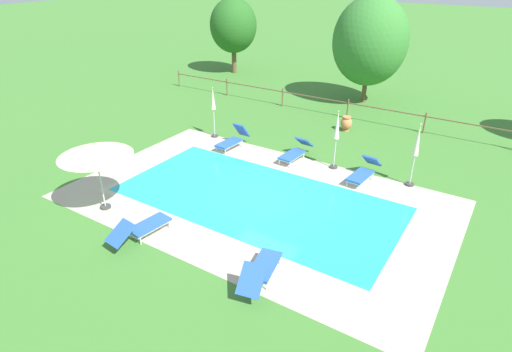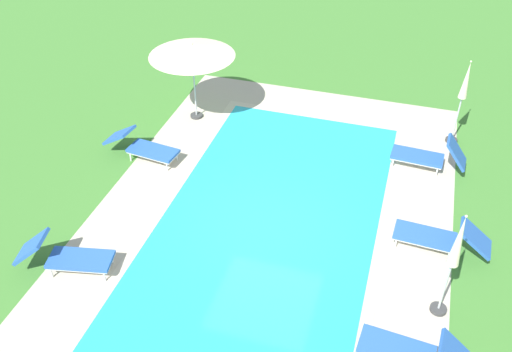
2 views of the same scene
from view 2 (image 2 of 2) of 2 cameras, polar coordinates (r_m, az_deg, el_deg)
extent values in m
plane|color=#3D752D|center=(12.70, 1.05, -5.31)|extent=(160.00, 160.00, 0.00)
cube|color=#B2A893|center=(12.70, 1.05, -5.30)|extent=(13.18, 8.06, 0.01)
cube|color=#23A8C1|center=(12.70, 1.05, -5.30)|extent=(9.94, 4.82, 0.01)
cube|color=#C0B59F|center=(12.44, 12.41, -7.47)|extent=(10.42, 0.24, 0.01)
cube|color=#C0B59F|center=(13.42, -9.39, -3.08)|extent=(10.42, 0.24, 0.01)
cube|color=#C0B59F|center=(16.69, 5.96, 6.11)|extent=(0.24, 4.82, 0.01)
cube|color=#2856A8|center=(10.46, 14.09, -16.68)|extent=(0.71, 1.35, 0.07)
cube|color=silver|center=(10.50, 14.04, -16.86)|extent=(0.68, 1.32, 0.04)
cylinder|color=silver|center=(10.77, 11.25, -15.48)|extent=(0.04, 0.04, 0.28)
cube|color=#2856A8|center=(14.79, -10.43, 2.55)|extent=(0.75, 1.36, 0.07)
cube|color=#2856A8|center=(15.20, -13.73, 4.07)|extent=(0.69, 0.82, 0.49)
cube|color=silver|center=(14.82, -10.41, 2.38)|extent=(0.72, 1.33, 0.04)
cylinder|color=silver|center=(14.80, -8.03, 2.04)|extent=(0.04, 0.04, 0.28)
cylinder|color=silver|center=(14.46, -9.05, 0.96)|extent=(0.04, 0.04, 0.28)
cylinder|color=silver|center=(15.34, -11.59, 2.98)|extent=(0.04, 0.04, 0.28)
cylinder|color=silver|center=(15.01, -12.65, 1.96)|extent=(0.04, 0.04, 0.28)
cube|color=#2856A8|center=(12.59, 16.79, -5.81)|extent=(0.68, 1.33, 0.07)
cube|color=#2856A8|center=(12.49, 21.44, -5.89)|extent=(0.64, 0.75, 0.56)
cube|color=silver|center=(12.63, 16.74, -6.00)|extent=(0.65, 1.31, 0.04)
cylinder|color=silver|center=(12.51, 14.02, -6.62)|extent=(0.04, 0.04, 0.28)
cylinder|color=silver|center=(12.90, 14.38, -5.13)|extent=(0.04, 0.04, 0.28)
cylinder|color=silver|center=(12.54, 19.00, -7.68)|extent=(0.04, 0.04, 0.28)
cylinder|color=silver|center=(12.92, 19.20, -6.16)|extent=(0.04, 0.04, 0.28)
cube|color=#2856A8|center=(12.10, -17.42, -8.07)|extent=(0.85, 1.39, 0.07)
cube|color=#2856A8|center=(12.30, -21.88, -6.68)|extent=(0.73, 0.80, 0.59)
cube|color=silver|center=(12.14, -17.37, -8.26)|extent=(0.82, 1.36, 0.04)
cylinder|color=silver|center=(12.20, -14.44, -8.08)|extent=(0.04, 0.04, 0.28)
cylinder|color=silver|center=(11.88, -15.16, -9.81)|extent=(0.04, 0.04, 0.28)
cylinder|color=silver|center=(12.59, -19.25, -7.55)|extent=(0.04, 0.04, 0.28)
cylinder|color=silver|center=(12.27, -20.09, -9.20)|extent=(0.04, 0.04, 0.28)
cube|color=#2856A8|center=(14.93, 16.07, 1.96)|extent=(0.68, 1.33, 0.07)
cube|color=#2856A8|center=(14.76, 19.72, 2.26)|extent=(0.63, 0.60, 0.71)
cube|color=silver|center=(14.96, 16.03, 1.79)|extent=(0.65, 1.31, 0.04)
cylinder|color=silver|center=(14.84, 13.74, 1.33)|extent=(0.04, 0.04, 0.28)
cylinder|color=silver|center=(15.26, 14.05, 2.38)|extent=(0.04, 0.04, 0.28)
cylinder|color=silver|center=(14.82, 17.91, 0.42)|extent=(0.04, 0.04, 0.28)
cylinder|color=silver|center=(15.24, 18.11, 1.50)|extent=(0.04, 0.04, 0.28)
cylinder|color=#383838|center=(16.64, -6.06, 6.12)|extent=(0.36, 0.36, 0.08)
cylinder|color=#B2B5B7|center=(16.11, -6.31, 9.43)|extent=(0.04, 0.04, 2.26)
cone|color=beige|center=(15.68, -6.55, 12.61)|extent=(2.38, 2.38, 0.33)
sphere|color=beige|center=(15.61, -6.60, 13.19)|extent=(0.06, 0.06, 0.06)
cylinder|color=#383838|center=(11.60, 18.03, -12.74)|extent=(0.32, 0.32, 0.08)
cylinder|color=#B2B5B7|center=(11.16, 18.62, -10.73)|extent=(0.04, 0.04, 1.29)
cone|color=beige|center=(10.35, 19.91, -6.25)|extent=(0.23, 0.23, 1.10)
sphere|color=beige|center=(9.98, 20.59, -3.85)|extent=(0.05, 0.05, 0.05)
cylinder|color=#383838|center=(16.37, 19.23, 3.47)|extent=(0.32, 0.32, 0.08)
cylinder|color=#B2B5B7|center=(16.04, 19.69, 5.38)|extent=(0.04, 0.04, 1.37)
cone|color=beige|center=(15.49, 20.60, 9.10)|extent=(0.22, 0.22, 1.00)
sphere|color=beige|center=(15.27, 21.02, 10.81)|extent=(0.05, 0.05, 0.05)
camera|label=1|loc=(13.62, -66.62, 11.63)|focal=29.65mm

